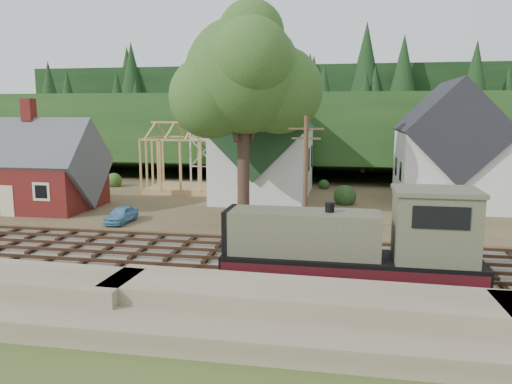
# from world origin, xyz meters

# --- Properties ---
(ground) EXTENTS (140.00, 140.00, 0.00)m
(ground) POSITION_xyz_m (0.00, 0.00, 0.00)
(ground) COLOR #384C1E
(ground) RESTS_ON ground
(embankment) EXTENTS (64.00, 5.00, 1.60)m
(embankment) POSITION_xyz_m (0.00, -8.50, 0.00)
(embankment) COLOR #7F7259
(embankment) RESTS_ON ground
(railroad_bed) EXTENTS (64.00, 11.00, 0.16)m
(railroad_bed) POSITION_xyz_m (0.00, 0.00, 0.08)
(railroad_bed) COLOR #726B5B
(railroad_bed) RESTS_ON ground
(village_flat) EXTENTS (64.00, 26.00, 0.30)m
(village_flat) POSITION_xyz_m (0.00, 18.00, 0.15)
(village_flat) COLOR brown
(village_flat) RESTS_ON ground
(hillside) EXTENTS (70.00, 28.96, 12.74)m
(hillside) POSITION_xyz_m (0.00, 42.00, 0.00)
(hillside) COLOR #1E3F19
(hillside) RESTS_ON ground
(ridge) EXTENTS (80.00, 20.00, 12.00)m
(ridge) POSITION_xyz_m (0.00, 58.00, 0.00)
(ridge) COLOR black
(ridge) RESTS_ON ground
(depot) EXTENTS (10.80, 7.41, 9.00)m
(depot) POSITION_xyz_m (-16.00, 11.00, 3.21)
(depot) COLOR #541613
(depot) RESTS_ON village_flat
(church) EXTENTS (8.40, 15.17, 13.00)m
(church) POSITION_xyz_m (2.00, 19.68, 5.18)
(church) COLOR silver
(church) RESTS_ON village_flat
(farmhouse) EXTENTS (8.40, 10.80, 10.60)m
(farmhouse) POSITION_xyz_m (18.00, 19.00, 4.87)
(farmhouse) COLOR silver
(farmhouse) RESTS_ON village_flat
(timber_frame) EXTENTS (8.20, 6.20, 6.99)m
(timber_frame) POSITION_xyz_m (-6.00, 22.00, 3.27)
(timber_frame) COLOR tan
(timber_frame) RESTS_ON village_flat
(lattice_tower) EXTENTS (3.20, 3.20, 12.12)m
(lattice_tower) POSITION_xyz_m (-6.00, 28.00, 10.03)
(lattice_tower) COLOR silver
(lattice_tower) RESTS_ON village_flat
(big_tree) EXTENTS (10.90, 8.40, 14.70)m
(big_tree) POSITION_xyz_m (2.17, 10.08, 10.22)
(big_tree) COLOR #38281E
(big_tree) RESTS_ON village_flat
(telegraph_pole_near) EXTENTS (2.20, 0.28, 8.00)m
(telegraph_pole_near) POSITION_xyz_m (7.00, 5.20, 4.25)
(telegraph_pole_near) COLOR #4C331E
(telegraph_pole_near) RESTS_ON ground
(locomotive) EXTENTS (11.72, 2.93, 4.70)m
(locomotive) POSITION_xyz_m (10.24, -3.00, 2.09)
(locomotive) COLOR black
(locomotive) RESTS_ON railroad_bed
(car_blue) EXTENTS (1.44, 3.52, 1.19)m
(car_blue) POSITION_xyz_m (-6.41, 7.00, 0.90)
(car_blue) COLOR #5C9DC6
(car_blue) RESTS_ON village_flat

